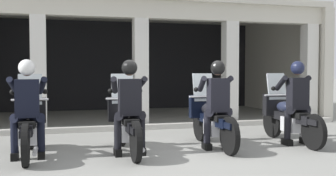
{
  "coord_description": "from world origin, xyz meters",
  "views": [
    {
      "loc": [
        -1.97,
        -6.6,
        1.43
      ],
      "look_at": [
        0.0,
        0.45,
        1.09
      ],
      "focal_mm": 43.02,
      "sensor_mm": 36.0,
      "label": 1
    }
  ],
  "objects_px": {
    "police_officer_center_left": "(129,99)",
    "motorcycle_center_left": "(127,123)",
    "police_officer_center_right": "(217,97)",
    "motorcycle_center_right": "(211,119)",
    "police_officer_far_right": "(297,95)",
    "motorcycle_far_left": "(29,125)",
    "motorcycle_far_right": "(288,117)",
    "police_officer_far_left": "(27,100)"
  },
  "relations": [
    {
      "from": "police_officer_far_left",
      "to": "motorcycle_far_right",
      "type": "relative_size",
      "value": 0.78
    },
    {
      "from": "police_officer_far_left",
      "to": "motorcycle_center_left",
      "type": "relative_size",
      "value": 0.78
    },
    {
      "from": "police_officer_center_left",
      "to": "motorcycle_far_right",
      "type": "xyz_separation_m",
      "value": [
        3.21,
        0.37,
        -0.44
      ]
    },
    {
      "from": "motorcycle_center_right",
      "to": "police_officer_center_right",
      "type": "distance_m",
      "value": 0.52
    },
    {
      "from": "police_officer_center_left",
      "to": "motorcycle_far_right",
      "type": "height_order",
      "value": "police_officer_center_left"
    },
    {
      "from": "police_officer_far_right",
      "to": "motorcycle_center_left",
      "type": "bearing_deg",
      "value": 175.15
    },
    {
      "from": "police_officer_far_left",
      "to": "police_officer_center_right",
      "type": "xyz_separation_m",
      "value": [
        3.21,
        -0.05,
        0.0
      ]
    },
    {
      "from": "police_officer_far_right",
      "to": "motorcycle_center_right",
      "type": "bearing_deg",
      "value": 168.15
    },
    {
      "from": "motorcycle_far_left",
      "to": "motorcycle_center_right",
      "type": "relative_size",
      "value": 1.0
    },
    {
      "from": "motorcycle_far_left",
      "to": "motorcycle_center_left",
      "type": "bearing_deg",
      "value": -16.22
    },
    {
      "from": "police_officer_center_right",
      "to": "police_officer_far_right",
      "type": "height_order",
      "value": "same"
    },
    {
      "from": "motorcycle_far_left",
      "to": "police_officer_far_right",
      "type": "bearing_deg",
      "value": -14.96
    },
    {
      "from": "police_officer_center_left",
      "to": "motorcycle_center_right",
      "type": "xyz_separation_m",
      "value": [
        1.61,
        0.38,
        -0.44
      ]
    },
    {
      "from": "police_officer_center_left",
      "to": "motorcycle_center_right",
      "type": "relative_size",
      "value": 0.78
    },
    {
      "from": "police_officer_center_left",
      "to": "motorcycle_center_right",
      "type": "bearing_deg",
      "value": 11.08
    },
    {
      "from": "motorcycle_far_left",
      "to": "police_officer_far_right",
      "type": "xyz_separation_m",
      "value": [
        4.81,
        -0.35,
        0.44
      ]
    },
    {
      "from": "motorcycle_far_left",
      "to": "motorcycle_far_right",
      "type": "bearing_deg",
      "value": -11.6
    },
    {
      "from": "police_officer_center_right",
      "to": "motorcycle_center_right",
      "type": "bearing_deg",
      "value": 83.44
    },
    {
      "from": "police_officer_center_right",
      "to": "police_officer_far_right",
      "type": "relative_size",
      "value": 1.0
    },
    {
      "from": "police_officer_center_left",
      "to": "police_officer_center_right",
      "type": "distance_m",
      "value": 1.61
    },
    {
      "from": "motorcycle_far_right",
      "to": "police_officer_far_right",
      "type": "bearing_deg",
      "value": -91.56
    },
    {
      "from": "motorcycle_far_left",
      "to": "police_officer_center_right",
      "type": "height_order",
      "value": "police_officer_center_right"
    },
    {
      "from": "motorcycle_center_left",
      "to": "motorcycle_center_right",
      "type": "height_order",
      "value": "same"
    },
    {
      "from": "motorcycle_center_right",
      "to": "motorcycle_far_right",
      "type": "distance_m",
      "value": 1.61
    },
    {
      "from": "motorcycle_center_left",
      "to": "police_officer_far_right",
      "type": "relative_size",
      "value": 1.29
    },
    {
      "from": "motorcycle_far_right",
      "to": "police_officer_far_right",
      "type": "distance_m",
      "value": 0.52
    },
    {
      "from": "police_officer_center_left",
      "to": "police_officer_center_right",
      "type": "xyz_separation_m",
      "value": [
        1.61,
        0.1,
        0.0
      ]
    },
    {
      "from": "motorcycle_center_left",
      "to": "motorcycle_center_right",
      "type": "bearing_deg",
      "value": 1.21
    },
    {
      "from": "motorcycle_center_left",
      "to": "police_officer_center_left",
      "type": "distance_m",
      "value": 0.52
    },
    {
      "from": "police_officer_center_right",
      "to": "motorcycle_center_left",
      "type": "bearing_deg",
      "value": 167.15
    },
    {
      "from": "police_officer_center_left",
      "to": "motorcycle_center_left",
      "type": "bearing_deg",
      "value": 87.41
    },
    {
      "from": "police_officer_center_left",
      "to": "police_officer_far_right",
      "type": "relative_size",
      "value": 1.0
    },
    {
      "from": "motorcycle_center_left",
      "to": "motorcycle_far_right",
      "type": "relative_size",
      "value": 1.0
    },
    {
      "from": "police_officer_far_left",
      "to": "motorcycle_center_left",
      "type": "distance_m",
      "value": 1.67
    },
    {
      "from": "police_officer_center_right",
      "to": "police_officer_far_right",
      "type": "distance_m",
      "value": 1.61
    },
    {
      "from": "police_officer_far_left",
      "to": "police_officer_center_right",
      "type": "bearing_deg",
      "value": -11.74
    },
    {
      "from": "police_officer_far_left",
      "to": "motorcycle_far_left",
      "type": "bearing_deg",
      "value": 78.96
    },
    {
      "from": "motorcycle_far_left",
      "to": "police_officer_center_right",
      "type": "bearing_deg",
      "value": -16.78
    },
    {
      "from": "police_officer_far_left",
      "to": "police_officer_far_right",
      "type": "bearing_deg",
      "value": -11.6
    },
    {
      "from": "motorcycle_center_left",
      "to": "motorcycle_far_right",
      "type": "xyz_separation_m",
      "value": [
        3.21,
        0.08,
        0.0
      ]
    },
    {
      "from": "motorcycle_center_left",
      "to": "motorcycle_far_right",
      "type": "distance_m",
      "value": 3.21
    },
    {
      "from": "motorcycle_far_right",
      "to": "police_officer_center_left",
      "type": "bearing_deg",
      "value": -174.77
    }
  ]
}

